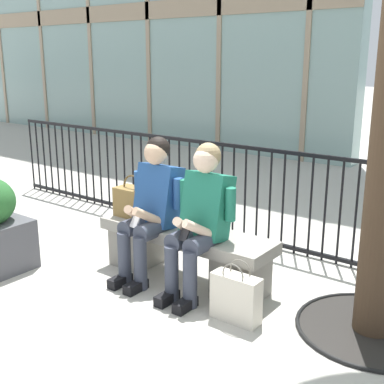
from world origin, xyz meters
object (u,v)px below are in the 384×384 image
Objects in this scene: seated_person_companion at (200,216)px; handbag_on_bench at (133,202)px; seated_person_with_phone at (151,204)px; shopping_bag at (236,297)px; stone_bench at (185,249)px.

handbag_on_bench is (-0.83, 0.12, -0.06)m from seated_person_companion.
seated_person_with_phone reaches higher than shopping_bag.
seated_person_with_phone is 0.35m from handbag_on_bench.
seated_person_companion is 2.66× the size of shopping_bag.
seated_person_with_phone reaches higher than stone_bench.
stone_bench is 1.32× the size of seated_person_companion.
seated_person_with_phone is at bearing 180.00° from seated_person_companion.
stone_bench is at bearing 0.99° from handbag_on_bench.
seated_person_companion reaches higher than handbag_on_bench.
seated_person_with_phone is (-0.25, -0.13, 0.38)m from stone_bench.
seated_person_companion reaches higher than shopping_bag.
handbag_on_bench reaches higher than stone_bench.
seated_person_with_phone and seated_person_companion have the same top height.
stone_bench is 0.47m from seated_person_with_phone.
seated_person_with_phone is at bearing -20.04° from handbag_on_bench.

